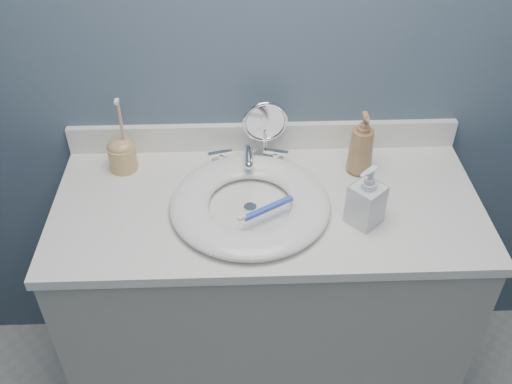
{
  "coord_description": "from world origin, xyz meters",
  "views": [
    {
      "loc": [
        -0.08,
        -0.26,
        1.94
      ],
      "look_at": [
        -0.03,
        0.94,
        0.94
      ],
      "focal_mm": 40.0,
      "sensor_mm": 36.0,
      "label": 1
    }
  ],
  "objects_px": {
    "makeup_mirror": "(265,129)",
    "soap_bottle_amber": "(362,143)",
    "toothbrush_holder": "(122,153)",
    "soap_bottle_clear": "(367,196)"
  },
  "relations": [
    {
      "from": "makeup_mirror",
      "to": "toothbrush_holder",
      "type": "bearing_deg",
      "value": 179.42
    },
    {
      "from": "soap_bottle_clear",
      "to": "makeup_mirror",
      "type": "bearing_deg",
      "value": 179.04
    },
    {
      "from": "makeup_mirror",
      "to": "soap_bottle_amber",
      "type": "relative_size",
      "value": 1.01
    },
    {
      "from": "makeup_mirror",
      "to": "toothbrush_holder",
      "type": "relative_size",
      "value": 0.84
    },
    {
      "from": "makeup_mirror",
      "to": "soap_bottle_amber",
      "type": "bearing_deg",
      "value": -19.98
    },
    {
      "from": "makeup_mirror",
      "to": "soap_bottle_amber",
      "type": "xyz_separation_m",
      "value": [
        0.28,
        -0.07,
        -0.01
      ]
    },
    {
      "from": "soap_bottle_clear",
      "to": "toothbrush_holder",
      "type": "bearing_deg",
      "value": -152.52
    },
    {
      "from": "soap_bottle_clear",
      "to": "toothbrush_holder",
      "type": "relative_size",
      "value": 0.74
    },
    {
      "from": "soap_bottle_amber",
      "to": "toothbrush_holder",
      "type": "height_order",
      "value": "toothbrush_holder"
    },
    {
      "from": "makeup_mirror",
      "to": "toothbrush_holder",
      "type": "distance_m",
      "value": 0.44
    }
  ]
}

